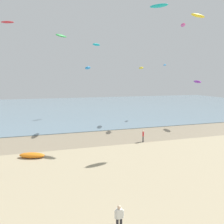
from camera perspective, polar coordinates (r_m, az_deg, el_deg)
The scene contains 15 objects.
wet_sand_strip at distance 32.55m, azimuth -9.82°, elevation -7.43°, with size 120.00×8.39×0.01m, color gray.
sea at distance 70.94m, azimuth -13.53°, elevation 1.26°, with size 160.00×70.00×0.10m, color slate.
person_left_flank at distance 13.94m, azimuth 1.96°, elevation -26.71°, with size 0.57×0.27×1.71m.
person_right_flank at distance 31.10m, azimuth 8.44°, elevation -6.41°, with size 0.36×0.52×1.71m.
grounded_kite at distance 26.65m, azimuth -20.88°, elevation -10.90°, with size 2.99×1.08×0.60m, color orange.
kite_aloft_1 at distance 51.30m, azimuth 14.12°, elevation 12.27°, with size 1.88×0.60×0.30m, color #2384D1.
kite_aloft_3 at distance 31.49m, azimuth 22.29°, elevation 23.04°, with size 2.59×0.83×0.41m, color yellow.
kite_aloft_4 at distance 55.86m, azimuth -26.51°, elevation 20.98°, with size 2.86×0.92×0.46m, color red.
kite_aloft_5 at distance 44.16m, azimuth 7.92°, elevation 11.75°, with size 2.70×0.87×0.43m, color yellow.
kite_aloft_6 at distance 54.04m, azimuth -4.27°, elevation 17.76°, with size 2.53×0.81×0.41m, color #19B2B7.
kite_aloft_7 at distance 37.73m, azimuth -6.59°, elevation 11.79°, with size 3.01×0.96×0.48m, color #2384D1.
kite_aloft_8 at distance 46.75m, azimuth 18.69°, elevation 21.44°, with size 2.39×0.77×0.38m, color #E54C99.
kite_aloft_9 at distance 33.89m, azimuth 12.63°, elevation 26.31°, with size 2.58×0.83×0.41m, color #19B2B7.
kite_aloft_11 at distance 30.29m, azimuth -13.61°, elevation 19.47°, with size 1.89×0.61×0.30m, color green.
kite_aloft_12 at distance 43.45m, azimuth 22.14°, elevation 7.61°, with size 2.68×0.86×0.43m, color purple.
Camera 1 is at (-3.43, -5.43, 9.00)m, focal length 33.70 mm.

